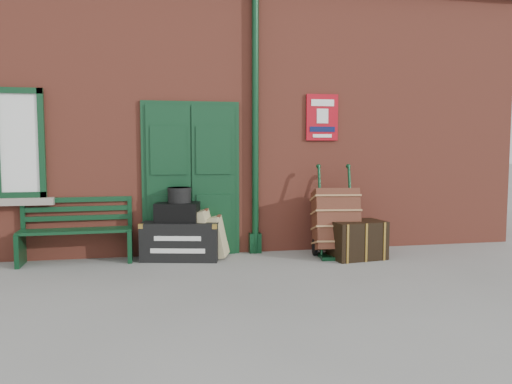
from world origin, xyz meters
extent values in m
plane|color=gray|center=(0.00, 0.00, 0.00)|extent=(80.00, 80.00, 0.00)
cube|color=#974230|center=(0.00, 3.50, 2.00)|extent=(10.00, 4.00, 4.00)
cube|color=#38302B|center=(0.00, 3.50, 4.15)|extent=(10.30, 4.30, 0.30)
cube|color=black|center=(-0.30, 1.46, 1.10)|extent=(1.42, 0.12, 2.32)
cylinder|color=#0C311A|center=(0.65, 1.42, 2.00)|extent=(0.10, 0.10, 4.00)
cube|color=#A50B17|center=(1.70, 1.47, 2.05)|extent=(0.50, 0.03, 0.70)
cube|color=black|center=(-1.90, 1.25, 0.45)|extent=(1.51, 0.44, 0.04)
cube|color=black|center=(-1.90, 1.47, 0.73)|extent=(1.50, 0.08, 0.40)
cube|color=#0C311A|center=(-2.62, 1.23, 0.22)|extent=(0.07, 0.45, 0.45)
cube|color=#0C311A|center=(-1.18, 1.27, 0.22)|extent=(0.07, 0.45, 0.45)
cube|color=black|center=(-0.46, 1.25, 0.27)|extent=(1.18, 0.82, 0.54)
cube|color=black|center=(-0.51, 1.25, 0.67)|extent=(0.67, 0.55, 0.27)
cylinder|color=black|center=(-0.48, 1.25, 0.92)|extent=(0.39, 0.39, 0.22)
cube|color=tan|center=(-0.12, 1.25, 0.35)|extent=(0.46, 0.56, 0.70)
cube|color=tan|center=(0.06, 1.25, 0.30)|extent=(0.40, 0.50, 0.60)
cube|color=#0C311A|center=(1.75, 0.84, 0.03)|extent=(0.56, 0.44, 0.05)
cylinder|color=#0C311A|center=(1.55, 1.05, 0.67)|extent=(0.09, 0.36, 1.30)
cylinder|color=#0C311A|center=(1.99, 0.99, 0.67)|extent=(0.09, 0.36, 1.30)
cylinder|color=black|center=(1.48, 1.08, 0.12)|extent=(0.08, 0.25, 0.25)
cylinder|color=black|center=(2.07, 1.00, 0.12)|extent=(0.08, 0.25, 0.25)
cube|color=#5D2B1C|center=(1.77, 1.00, 0.53)|extent=(0.72, 0.77, 0.96)
cube|color=black|center=(2.01, 0.77, 0.27)|extent=(0.81, 0.59, 0.54)
camera|label=1|loc=(-0.77, -5.88, 1.58)|focal=35.00mm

